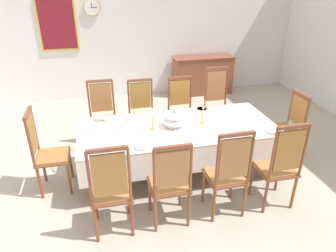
# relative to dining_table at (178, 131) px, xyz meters

# --- Properties ---
(ground) EXTENTS (7.48, 7.19, 0.04)m
(ground) POSITION_rel_dining_table_xyz_m (0.00, -0.20, -0.69)
(ground) COLOR #B9AE99
(back_wall) EXTENTS (7.48, 0.08, 3.39)m
(back_wall) POSITION_rel_dining_table_xyz_m (0.00, 3.44, 1.03)
(back_wall) COLOR silver
(back_wall) RESTS_ON ground
(dining_table) EXTENTS (2.69, 1.16, 0.73)m
(dining_table) POSITION_rel_dining_table_xyz_m (0.00, 0.00, 0.00)
(dining_table) COLOR brown
(dining_table) RESTS_ON ground
(tablecloth) EXTENTS (2.71, 1.18, 0.39)m
(tablecloth) POSITION_rel_dining_table_xyz_m (0.00, 0.00, -0.03)
(tablecloth) COLOR white
(tablecloth) RESTS_ON dining_table
(chair_south_a) EXTENTS (0.44, 0.42, 1.16)m
(chair_south_a) POSITION_rel_dining_table_xyz_m (-0.99, -0.99, -0.07)
(chair_south_a) COLOR brown
(chair_south_a) RESTS_ON ground
(chair_north_a) EXTENTS (0.44, 0.42, 1.14)m
(chair_north_a) POSITION_rel_dining_table_xyz_m (-0.99, 0.99, -0.08)
(chair_north_a) COLOR brown
(chair_north_a) RESTS_ON ground
(chair_south_b) EXTENTS (0.44, 0.42, 1.10)m
(chair_south_b) POSITION_rel_dining_table_xyz_m (-0.35, -0.98, -0.09)
(chair_south_b) COLOR brown
(chair_south_b) RESTS_ON ground
(chair_north_b) EXTENTS (0.44, 0.42, 1.10)m
(chair_north_b) POSITION_rel_dining_table_xyz_m (-0.35, 0.98, -0.09)
(chair_north_b) COLOR brown
(chair_north_b) RESTS_ON ground
(chair_south_c) EXTENTS (0.44, 0.42, 1.16)m
(chair_south_c) POSITION_rel_dining_table_xyz_m (0.33, -0.99, -0.07)
(chair_south_c) COLOR brown
(chair_south_c) RESTS_ON ground
(chair_north_c) EXTENTS (0.44, 0.42, 1.10)m
(chair_north_c) POSITION_rel_dining_table_xyz_m (0.33, 0.98, -0.09)
(chair_north_c) COLOR brown
(chair_north_c) RESTS_ON ground
(chair_south_d) EXTENTS (0.44, 0.42, 1.18)m
(chair_south_d) POSITION_rel_dining_table_xyz_m (0.99, -0.99, -0.07)
(chair_south_d) COLOR brown
(chair_south_d) RESTS_ON ground
(chair_north_d) EXTENTS (0.44, 0.42, 1.22)m
(chair_north_d) POSITION_rel_dining_table_xyz_m (0.99, 0.99, -0.05)
(chair_north_d) COLOR brown
(chair_north_d) RESTS_ON ground
(chair_head_west) EXTENTS (0.42, 0.44, 1.15)m
(chair_head_west) POSITION_rel_dining_table_xyz_m (-1.75, 0.00, -0.08)
(chair_head_west) COLOR brown
(chair_head_west) RESTS_ON ground
(chair_head_east) EXTENTS (0.42, 0.44, 1.07)m
(chair_head_east) POSITION_rel_dining_table_xyz_m (1.75, 0.00, -0.10)
(chair_head_east) COLOR brown
(chair_head_east) RESTS_ON ground
(soup_tureen) EXTENTS (0.30, 0.30, 0.24)m
(soup_tureen) POSITION_rel_dining_table_xyz_m (-0.05, 0.00, 0.19)
(soup_tureen) COLOR white
(soup_tureen) RESTS_ON tablecloth
(candlestick_west) EXTENTS (0.07, 0.07, 0.31)m
(candlestick_west) POSITION_rel_dining_table_xyz_m (-0.36, 0.00, 0.19)
(candlestick_west) COLOR gold
(candlestick_west) RESTS_ON tablecloth
(candlestick_east) EXTENTS (0.07, 0.07, 0.36)m
(candlestick_east) POSITION_rel_dining_table_xyz_m (0.36, 0.00, 0.22)
(candlestick_east) COLOR gold
(candlestick_east) RESTS_ON tablecloth
(bowl_near_left) EXTENTS (0.18, 0.18, 0.04)m
(bowl_near_left) POSITION_rel_dining_table_xyz_m (-0.89, 0.41, 0.10)
(bowl_near_left) COLOR white
(bowl_near_left) RESTS_ON tablecloth
(bowl_near_right) EXTENTS (0.19, 0.19, 0.04)m
(bowl_near_right) POSITION_rel_dining_table_xyz_m (0.50, 0.45, 0.09)
(bowl_near_right) COLOR white
(bowl_near_right) RESTS_ON tablecloth
(bowl_far_left) EXTENTS (0.19, 0.19, 0.04)m
(bowl_far_left) POSITION_rel_dining_table_xyz_m (-0.56, -0.47, 0.09)
(bowl_far_left) COLOR white
(bowl_far_left) RESTS_ON tablecloth
(bowl_far_right) EXTENTS (0.20, 0.20, 0.04)m
(bowl_far_right) POSITION_rel_dining_table_xyz_m (1.19, -0.47, 0.10)
(bowl_far_right) COLOR white
(bowl_far_right) RESTS_ON tablecloth
(spoon_primary) EXTENTS (0.04, 0.18, 0.01)m
(spoon_primary) POSITION_rel_dining_table_xyz_m (-1.01, 0.43, 0.08)
(spoon_primary) COLOR gold
(spoon_primary) RESTS_ON tablecloth
(spoon_secondary) EXTENTS (0.03, 0.18, 0.01)m
(spoon_secondary) POSITION_rel_dining_table_xyz_m (0.63, 0.47, 0.08)
(spoon_secondary) COLOR gold
(spoon_secondary) RESTS_ON tablecloth
(sideboard) EXTENTS (1.44, 0.48, 0.90)m
(sideboard) POSITION_rel_dining_table_xyz_m (1.46, 3.12, -0.21)
(sideboard) COLOR brown
(sideboard) RESTS_ON ground
(mounted_clock) EXTENTS (0.35, 0.06, 0.35)m
(mounted_clock) POSITION_rel_dining_table_xyz_m (-0.99, 3.37, 1.35)
(mounted_clock) COLOR #D1B251
(framed_painting) EXTENTS (0.79, 0.05, 1.10)m
(framed_painting) POSITION_rel_dining_table_xyz_m (-1.72, 3.37, 1.04)
(framed_painting) COLOR #D1B251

